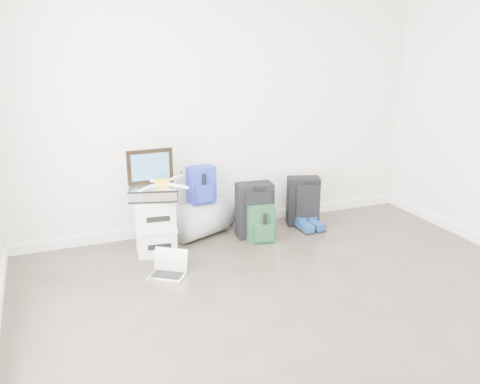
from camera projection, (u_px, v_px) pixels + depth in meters
name	position (u px, v px, depth m)	size (l,w,h in m)	color
ground	(348.00, 347.00, 3.48)	(5.00, 5.00, 0.00)	#322A24
room_envelope	(364.00, 92.00, 2.98)	(4.52, 5.02, 2.71)	white
boxes_stack	(155.00, 226.00, 4.90)	(0.42, 0.35, 0.56)	silver
briefcase	(154.00, 192.00, 4.80)	(0.44, 0.33, 0.13)	#B2B2B7
painting	(150.00, 166.00, 4.82)	(0.44, 0.04, 0.33)	black
drone	(162.00, 183.00, 4.78)	(0.52, 0.52, 0.06)	gold
duffel_bag	(202.00, 219.00, 5.35)	(0.38, 0.38, 0.62)	gray
blue_backpack	(202.00, 185.00, 5.21)	(0.30, 0.24, 0.38)	#172299
large_suitcase	(255.00, 210.00, 5.31)	(0.40, 0.28, 0.58)	black
green_backpack	(261.00, 224.00, 5.20)	(0.30, 0.24, 0.39)	#13351F
carry_on	(303.00, 201.00, 5.65)	(0.39, 0.31, 0.54)	black
shoes	(310.00, 226.00, 5.54)	(0.26, 0.29, 0.09)	black
rolled_rug	(313.00, 196.00, 5.87)	(0.17, 0.17, 0.53)	gray
laptop	(169.00, 269.00, 4.51)	(0.38, 0.36, 0.22)	#B5B5BA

